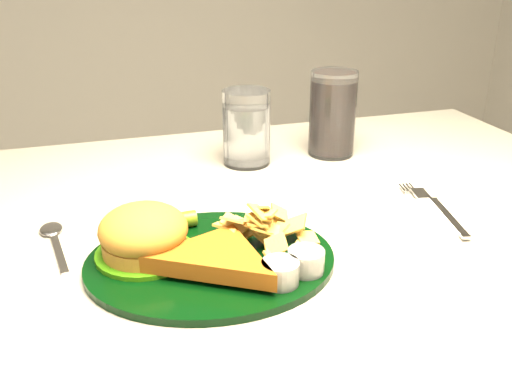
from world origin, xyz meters
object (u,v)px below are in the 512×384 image
(dinner_plate, at_px, (210,239))
(water_glass, at_px, (247,128))
(fork_napkin, at_px, (445,214))
(cola_glass, at_px, (332,114))

(dinner_plate, xyz_separation_m, water_glass, (0.13, 0.30, 0.03))
(fork_napkin, bearing_deg, water_glass, 137.88)
(dinner_plate, height_order, water_glass, water_glass)
(dinner_plate, relative_size, fork_napkin, 1.85)
(dinner_plate, height_order, cola_glass, cola_glass)
(water_glass, relative_size, fork_napkin, 0.80)
(water_glass, bearing_deg, dinner_plate, -113.39)
(dinner_plate, relative_size, cola_glass, 1.97)
(cola_glass, xyz_separation_m, fork_napkin, (0.04, -0.27, -0.07))
(dinner_plate, distance_m, fork_napkin, 0.32)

